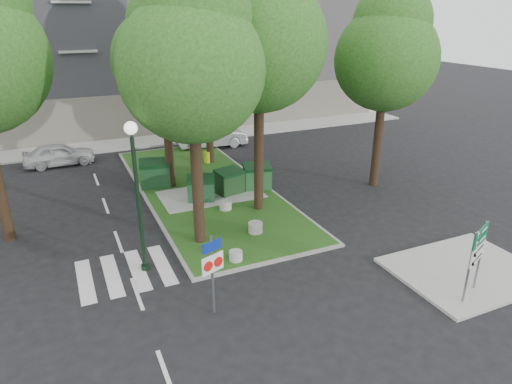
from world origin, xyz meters
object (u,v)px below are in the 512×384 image
tree_median_mid (163,50)px  tree_street_right (388,49)px  tree_median_far (206,18)px  car_silver (212,136)px  dumpster_d (257,176)px  directional_sign (477,250)px  street_lamp (136,181)px  dumpster_c (230,181)px  tree_median_near_left (193,54)px  bollard_left (236,256)px  traffic_sign_pole (212,265)px  tree_median_near_right (260,30)px  litter_bin (207,157)px  car_white (59,154)px  bollard_right (255,227)px  bollard_mid (225,205)px  dumpster_a (155,174)px  dumpster_b (201,189)px

tree_median_mid → tree_street_right: 10.77m
tree_median_far → car_silver: 8.38m
dumpster_d → directional_sign: directional_sign is taller
dumpster_d → street_lamp: 9.22m
dumpster_c → tree_median_near_left: bearing=-137.5°
bollard_left → traffic_sign_pole: 3.36m
tree_median_far → bollard_left: tree_median_far is taller
tree_median_far → car_silver: bearing=70.6°
tree_median_near_right → tree_median_mid: (-3.00, 4.50, -1.01)m
litter_bin → street_lamp: size_ratio=0.13×
tree_median_far → car_white: tree_median_far is taller
tree_median_mid → tree_street_right: size_ratio=0.99×
street_lamp → traffic_sign_pole: (1.43, -3.41, -1.72)m
tree_median_mid → car_white: bearing=129.2°
tree_median_near_right → car_white: 15.53m
tree_median_far → street_lamp: bearing=-120.3°
dumpster_d → street_lamp: (-6.93, -5.46, 2.68)m
litter_bin → car_white: 8.89m
bollard_left → bollard_right: bollard_right is taller
tree_median_mid → directional_sign: (6.26, -13.72, -5.24)m
bollard_left → car_silver: 15.60m
tree_median_mid → street_lamp: (-3.02, -7.65, -3.55)m
dumpster_d → car_silver: size_ratio=0.34×
dumpster_d → bollard_left: bearing=-107.0°
dumpster_c → car_white: (-7.63, 8.65, -0.04)m
tree_median_mid → bollard_mid: bearing=-70.4°
bollard_right → traffic_sign_pole: size_ratio=0.23×
dumpster_a → tree_median_near_left: bearing=-75.2°
tree_median_near_left → litter_bin: (3.39, 9.41, -6.85)m
litter_bin → car_white: size_ratio=0.17×
traffic_sign_pole → tree_median_near_right: bearing=34.8°
tree_median_near_right → dumpster_b: tree_median_near_right is taller
dumpster_c → dumpster_d: bearing=-12.9°
dumpster_b → car_silver: (3.64, 8.96, 0.07)m
dumpster_a → traffic_sign_pole: bearing=-81.9°
dumpster_c → directional_sign: (3.88, -11.52, 1.02)m
directional_sign → bollard_right: bearing=99.3°
tree_median_near_left → dumpster_b: bearing=72.3°
tree_median_near_right → directional_sign: tree_median_near_right is taller
tree_median_mid → dumpster_b: 6.81m
tree_median_near_right → litter_bin: bearing=90.8°
bollard_mid → car_white: 12.46m
tree_median_near_left → bollard_left: tree_median_near_left is taller
tree_median_far → directional_sign: 18.23m
tree_street_right → street_lamp: (-13.02, -3.65, -3.55)m
directional_sign → dumpster_a: bearing=93.2°
tree_median_near_left → dumpster_b: (1.27, 3.98, -6.61)m
dumpster_b → bollard_left: bearing=-76.8°
dumpster_c → traffic_sign_pole: traffic_sign_pole is taller
dumpster_c → street_lamp: size_ratio=0.28×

